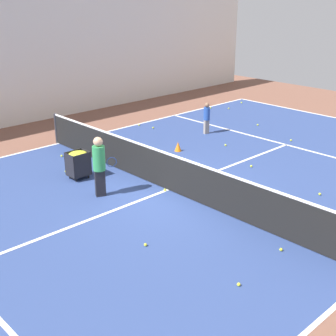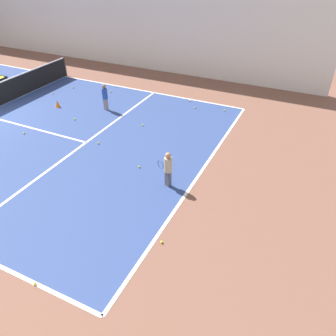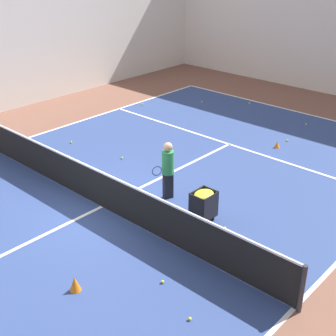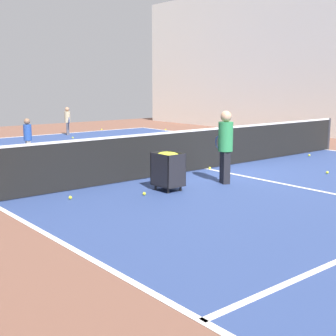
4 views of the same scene
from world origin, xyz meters
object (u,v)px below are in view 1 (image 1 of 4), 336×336
at_px(coach_at_net, 99,163).
at_px(ball_cart, 78,160).
at_px(tennis_net, 168,171).
at_px(child_midcourt, 207,116).

xyz_separation_m(coach_at_net, ball_cart, (1.47, -0.27, -0.37)).
xyz_separation_m(tennis_net, child_midcourt, (2.93, -4.82, 0.14)).
distance_m(coach_at_net, ball_cart, 1.54).
relative_size(coach_at_net, child_midcourt, 1.36).
relative_size(tennis_net, child_midcourt, 9.68).
bearing_deg(child_midcourt, coach_at_net, 27.22).
height_order(coach_at_net, ball_cart, coach_at_net).
xyz_separation_m(coach_at_net, child_midcourt, (1.96, -6.41, -0.25)).
bearing_deg(child_midcourt, ball_cart, 14.78).
bearing_deg(child_midcourt, tennis_net, 41.49).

